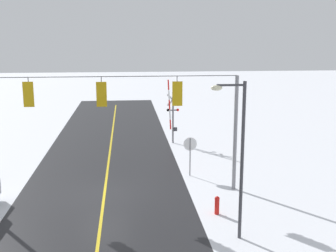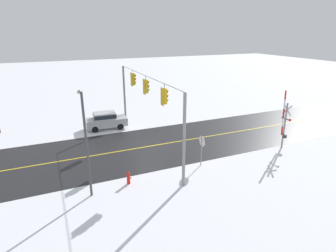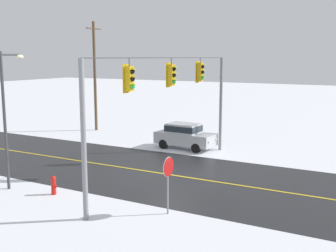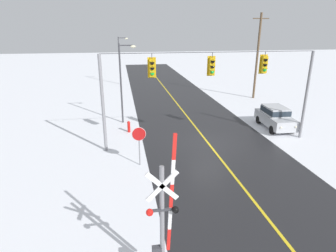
{
  "view_description": "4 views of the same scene",
  "coord_description": "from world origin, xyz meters",
  "px_view_note": "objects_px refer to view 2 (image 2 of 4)",
  "views": [
    {
      "loc": [
        -1.24,
        21.82,
        8.17
      ],
      "look_at": [
        -3.56,
        -1.71,
        3.24
      ],
      "focal_mm": 45.9,
      "sensor_mm": 36.0,
      "label": 1
    },
    {
      "loc": [
        -21.37,
        7.38,
        9.65
      ],
      "look_at": [
        -1.86,
        -1.15,
        2.34
      ],
      "focal_mm": 29.84,
      "sensor_mm": 36.0,
      "label": 2
    },
    {
      "loc": [
        -18.92,
        -10.16,
        6.23
      ],
      "look_at": [
        -1.38,
        -0.55,
        2.91
      ],
      "focal_mm": 44.4,
      "sensor_mm": 36.0,
      "label": 3
    },
    {
      "loc": [
        -5.85,
        -17.71,
        7.65
      ],
      "look_at": [
        -3.41,
        -3.28,
        2.6
      ],
      "focal_mm": 30.47,
      "sensor_mm": 36.0,
      "label": 4
    }
  ],
  "objects_px": {
    "parked_car_silver": "(106,120)",
    "streetlamp_near": "(85,135)",
    "railroad_crossing": "(285,122)",
    "stop_sign": "(202,144)",
    "fire_hydrant": "(128,177)"
  },
  "relations": [
    {
      "from": "streetlamp_near",
      "to": "fire_hydrant",
      "type": "bearing_deg",
      "value": -85.22
    },
    {
      "from": "stop_sign",
      "to": "streetlamp_near",
      "type": "bearing_deg",
      "value": 94.33
    },
    {
      "from": "streetlamp_near",
      "to": "parked_car_silver",
      "type": "bearing_deg",
      "value": -16.18
    },
    {
      "from": "parked_car_silver",
      "to": "stop_sign",
      "type": "bearing_deg",
      "value": -156.64
    },
    {
      "from": "railroad_crossing",
      "to": "streetlamp_near",
      "type": "bearing_deg",
      "value": 92.74
    },
    {
      "from": "railroad_crossing",
      "to": "streetlamp_near",
      "type": "height_order",
      "value": "streetlamp_near"
    },
    {
      "from": "parked_car_silver",
      "to": "fire_hydrant",
      "type": "xyz_separation_m",
      "value": [
        -11.6,
        0.94,
        -0.49
      ]
    },
    {
      "from": "parked_car_silver",
      "to": "streetlamp_near",
      "type": "relative_size",
      "value": 0.66
    },
    {
      "from": "parked_car_silver",
      "to": "fire_hydrant",
      "type": "relative_size",
      "value": 4.86
    },
    {
      "from": "stop_sign",
      "to": "railroad_crossing",
      "type": "relative_size",
      "value": 0.47
    },
    {
      "from": "stop_sign",
      "to": "streetlamp_near",
      "type": "distance_m",
      "value": 8.57
    },
    {
      "from": "railroad_crossing",
      "to": "parked_car_silver",
      "type": "bearing_deg",
      "value": 49.65
    },
    {
      "from": "fire_hydrant",
      "to": "stop_sign",
      "type": "bearing_deg",
      "value": -85.87
    },
    {
      "from": "stop_sign",
      "to": "parked_car_silver",
      "type": "bearing_deg",
      "value": 23.36
    },
    {
      "from": "railroad_crossing",
      "to": "streetlamp_near",
      "type": "xyz_separation_m",
      "value": [
        -0.79,
        16.4,
        1.6
      ]
    }
  ]
}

